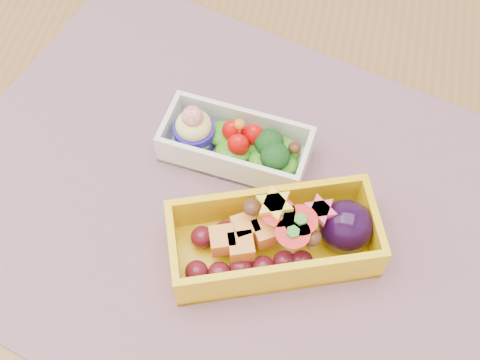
% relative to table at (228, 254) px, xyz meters
% --- Properties ---
extents(table, '(1.20, 0.80, 0.75)m').
position_rel_table_xyz_m(table, '(0.00, 0.00, 0.00)').
color(table, brown).
rests_on(table, ground).
extents(placemat, '(0.67, 0.58, 0.00)m').
position_rel_table_xyz_m(placemat, '(0.00, 0.01, 0.10)').
color(placemat, '#8D616E').
rests_on(placemat, table).
extents(bento_white, '(0.15, 0.08, 0.06)m').
position_rel_table_xyz_m(bento_white, '(-0.01, 0.07, 0.12)').
color(bento_white, silver).
rests_on(bento_white, placemat).
extents(bento_yellow, '(0.21, 0.15, 0.06)m').
position_rel_table_xyz_m(bento_yellow, '(0.06, -0.03, 0.13)').
color(bento_yellow, '#E7B70B').
rests_on(bento_yellow, placemat).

